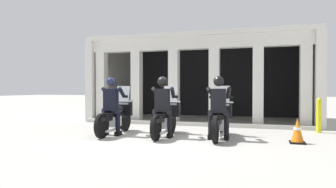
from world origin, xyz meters
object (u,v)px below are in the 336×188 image
object	(u,v)px
motorcycle_center	(166,117)
police_officer_right	(219,102)
police_officer_center	(163,101)
motorcycle_right	(220,118)
traffic_cone_flank	(297,131)
motorcycle_left	(116,116)
police_officer_left	(111,101)
bollard_kerbside	(319,115)

from	to	relation	value
motorcycle_center	police_officer_right	size ratio (longest dim) A/B	1.29
police_officer_center	motorcycle_right	distance (m)	1.55
police_officer_center	traffic_cone_flank	distance (m)	3.32
motorcycle_left	police_officer_right	xyz separation A→B (m)	(2.88, -0.14, 0.44)
motorcycle_left	police_officer_center	distance (m)	1.52
motorcycle_center	motorcycle_right	size ratio (longest dim) A/B	1.00
police_officer_left	motorcycle_center	bearing A→B (deg)	11.01
police_officer_left	motorcycle_left	bearing A→B (deg)	86.85
motorcycle_right	bollard_kerbside	xyz separation A→B (m)	(2.62, 1.75, -0.00)
motorcycle_right	traffic_cone_flank	size ratio (longest dim) A/B	3.46
motorcycle_left	police_officer_left	distance (m)	0.52
police_officer_left	motorcycle_right	world-z (taller)	police_officer_left
police_officer_left	police_officer_center	world-z (taller)	same
motorcycle_center	traffic_cone_flank	bearing A→B (deg)	-6.76
traffic_cone_flank	motorcycle_center	bearing A→B (deg)	176.60
police_officer_right	traffic_cone_flank	size ratio (longest dim) A/B	2.69
motorcycle_left	traffic_cone_flank	xyz separation A→B (m)	(4.69, -0.12, -0.21)
police_officer_right	bollard_kerbside	bearing A→B (deg)	40.96
police_officer_center	bollard_kerbside	world-z (taller)	police_officer_center
motorcycle_left	police_officer_center	xyz separation A→B (m)	(1.44, -0.21, 0.44)
police_officer_left	traffic_cone_flank	distance (m)	4.74
police_officer_left	motorcycle_center	distance (m)	1.55
motorcycle_left	motorcycle_center	distance (m)	1.44
motorcycle_left	bollard_kerbside	xyz separation A→B (m)	(5.50, 1.89, -0.00)
police_officer_center	bollard_kerbside	distance (m)	4.59
police_officer_left	motorcycle_center	size ratio (longest dim) A/B	0.78
motorcycle_center	police_officer_center	world-z (taller)	police_officer_center
police_officer_center	police_officer_right	size ratio (longest dim) A/B	1.00
motorcycle_center	bollard_kerbside	world-z (taller)	motorcycle_center
traffic_cone_flank	police_officer_center	bearing A→B (deg)	-178.41
motorcycle_center	traffic_cone_flank	size ratio (longest dim) A/B	3.46
police_officer_left	motorcycle_right	bearing A→B (deg)	5.51
bollard_kerbside	motorcycle_left	bearing A→B (deg)	-160.99
motorcycle_right	police_officer_right	world-z (taller)	police_officer_right
police_officer_right	traffic_cone_flank	world-z (taller)	police_officer_right
motorcycle_left	police_officer_left	world-z (taller)	police_officer_left
motorcycle_center	motorcycle_left	bearing A→B (deg)	179.54
police_officer_left	police_officer_right	size ratio (longest dim) A/B	1.00
motorcycle_center	motorcycle_right	distance (m)	1.44
police_officer_center	bollard_kerbside	size ratio (longest dim) A/B	1.58
motorcycle_left	police_officer_left	bearing A→B (deg)	-93.15
police_officer_center	motorcycle_right	size ratio (longest dim) A/B	0.78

